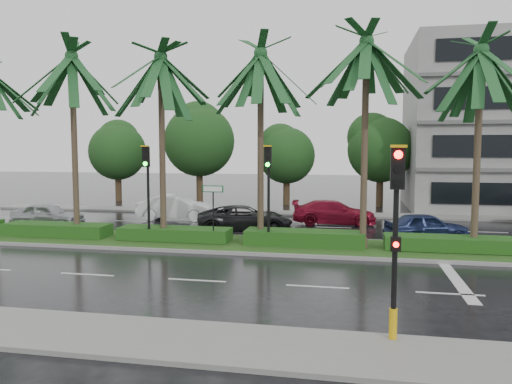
% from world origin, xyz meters
% --- Properties ---
extents(ground, '(120.00, 120.00, 0.00)m').
position_xyz_m(ground, '(0.00, 0.00, 0.00)').
color(ground, black).
rests_on(ground, ground).
extents(near_sidewalk, '(40.00, 2.40, 0.12)m').
position_xyz_m(near_sidewalk, '(0.00, -10.20, 0.06)').
color(near_sidewalk, slate).
rests_on(near_sidewalk, ground).
extents(far_sidewalk, '(40.00, 2.00, 0.12)m').
position_xyz_m(far_sidewalk, '(0.00, 12.00, 0.06)').
color(far_sidewalk, slate).
rests_on(far_sidewalk, ground).
extents(median, '(36.00, 4.00, 0.15)m').
position_xyz_m(median, '(0.00, 1.00, 0.08)').
color(median, gray).
rests_on(median, ground).
extents(hedge, '(35.20, 1.40, 0.60)m').
position_xyz_m(hedge, '(0.00, 1.00, 0.45)').
color(hedge, '#144614').
rests_on(hedge, median).
extents(lane_markings, '(34.00, 13.06, 0.01)m').
position_xyz_m(lane_markings, '(3.04, -0.43, 0.01)').
color(lane_markings, silver).
rests_on(lane_markings, ground).
extents(palm_row, '(26.30, 4.20, 9.42)m').
position_xyz_m(palm_row, '(-1.25, 1.02, 7.82)').
color(palm_row, '#3F3224').
rests_on(palm_row, median).
extents(signal_near, '(0.34, 0.45, 4.36)m').
position_xyz_m(signal_near, '(6.00, -9.39, 2.50)').
color(signal_near, black).
rests_on(signal_near, near_sidewalk).
extents(signal_median_left, '(0.34, 0.42, 4.36)m').
position_xyz_m(signal_median_left, '(-4.00, 0.30, 3.00)').
color(signal_median_left, black).
rests_on(signal_median_left, median).
extents(signal_median_right, '(0.34, 0.42, 4.36)m').
position_xyz_m(signal_median_right, '(1.50, 0.30, 3.00)').
color(signal_median_right, black).
rests_on(signal_median_right, median).
extents(street_sign, '(0.95, 0.09, 2.60)m').
position_xyz_m(street_sign, '(-1.00, 0.48, 2.12)').
color(street_sign, black).
rests_on(street_sign, median).
extents(bg_trees, '(32.83, 5.60, 8.09)m').
position_xyz_m(bg_trees, '(-0.11, 17.59, 4.65)').
color(bg_trees, '#3A281A').
rests_on(bg_trees, ground).
extents(car_silver, '(1.67, 3.99, 1.35)m').
position_xyz_m(car_silver, '(-11.50, 4.00, 0.68)').
color(car_silver, '#A5A9AC').
rests_on(car_silver, ground).
extents(car_white, '(1.76, 4.71, 1.54)m').
position_xyz_m(car_white, '(-5.50, 8.07, 0.77)').
color(car_white, white).
rests_on(car_white, ground).
extents(car_darkgrey, '(3.59, 5.43, 1.39)m').
position_xyz_m(car_darkgrey, '(-0.50, 4.76, 0.69)').
color(car_darkgrey, black).
rests_on(car_darkgrey, ground).
extents(car_red, '(2.25, 4.89, 1.38)m').
position_xyz_m(car_red, '(4.00, 8.14, 0.69)').
color(car_red, maroon).
rests_on(car_red, ground).
extents(car_blue, '(2.62, 4.17, 1.32)m').
position_xyz_m(car_blue, '(8.50, 4.00, 0.66)').
color(car_blue, navy).
rests_on(car_blue, ground).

